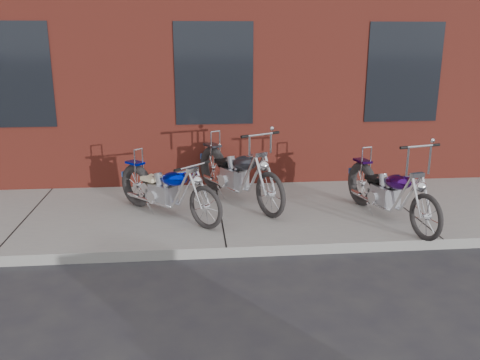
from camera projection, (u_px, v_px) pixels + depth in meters
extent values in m
plane|color=#26252C|center=(227.00, 258.00, 6.76)|extent=(120.00, 120.00, 0.00)
cube|color=gray|center=(220.00, 215.00, 8.17)|extent=(22.00, 3.00, 0.15)
torus|color=black|center=(367.00, 186.00, 8.19)|extent=(0.31, 0.74, 0.73)
torus|color=black|center=(433.00, 221.00, 6.76)|extent=(0.23, 0.66, 0.66)
cube|color=#979899|center=(391.00, 198.00, 7.60)|extent=(0.37, 0.46, 0.30)
ellipsoid|color=#330A5A|center=(404.00, 185.00, 7.27)|extent=(0.39, 0.60, 0.31)
cube|color=black|center=(382.00, 181.00, 7.79)|extent=(0.30, 0.33, 0.06)
cylinder|color=silver|center=(429.00, 199.00, 6.80)|extent=(0.11, 0.29, 0.55)
cylinder|color=silver|center=(428.00, 148.00, 6.73)|extent=(0.55, 0.16, 0.03)
cylinder|color=silver|center=(371.00, 164.00, 8.01)|extent=(0.03, 0.03, 0.49)
cylinder|color=silver|center=(388.00, 202.00, 7.88)|extent=(0.27, 0.90, 0.05)
torus|color=black|center=(143.00, 187.00, 8.17)|extent=(0.60, 0.61, 0.71)
torus|color=black|center=(213.00, 210.00, 7.21)|extent=(0.50, 0.51, 0.64)
cube|color=#979899|center=(169.00, 195.00, 7.78)|extent=(0.48, 0.48, 0.30)
ellipsoid|color=#0012C1|center=(181.00, 181.00, 7.53)|extent=(0.56, 0.57, 0.30)
cube|color=#CABA92|center=(158.00, 180.00, 7.89)|extent=(0.36, 0.36, 0.06)
cylinder|color=silver|center=(206.00, 190.00, 7.22)|extent=(0.23, 0.23, 0.53)
cylinder|color=silver|center=(200.00, 167.00, 7.21)|extent=(0.41, 0.40, 0.03)
cylinder|color=silver|center=(145.00, 165.00, 8.02)|extent=(0.03, 0.03, 0.48)
cylinder|color=silver|center=(166.00, 199.00, 8.04)|extent=(0.66, 0.67, 0.05)
torus|color=black|center=(218.00, 170.00, 9.02)|extent=(0.51, 0.78, 0.80)
torus|color=black|center=(277.00, 198.00, 7.63)|extent=(0.40, 0.68, 0.72)
cube|color=#979899|center=(240.00, 180.00, 8.45)|extent=(0.48, 0.54, 0.33)
ellipsoid|color=#2B2C34|center=(250.00, 165.00, 8.11)|extent=(0.54, 0.68, 0.34)
cube|color=black|center=(230.00, 164.00, 8.63)|extent=(0.38, 0.40, 0.07)
cylinder|color=silver|center=(272.00, 177.00, 7.66)|extent=(0.19, 0.31, 0.60)
cylinder|color=silver|center=(267.00, 136.00, 7.61)|extent=(0.56, 0.31, 0.03)
cylinder|color=silver|center=(220.00, 148.00, 8.84)|extent=(0.03, 0.03, 0.53)
cylinder|color=silver|center=(238.00, 184.00, 8.76)|extent=(0.51, 0.91, 0.05)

